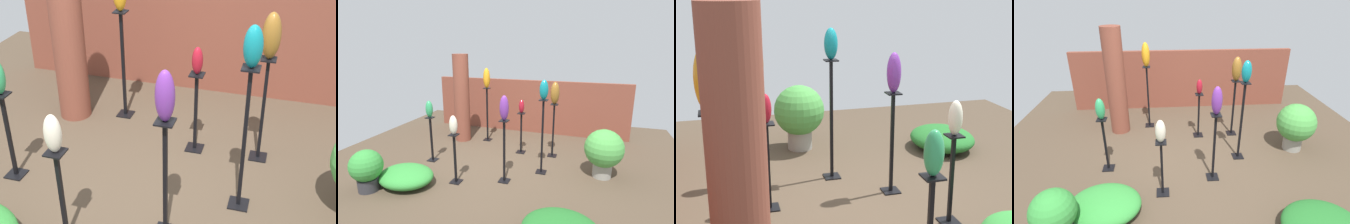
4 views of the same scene
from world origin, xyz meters
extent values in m
plane|color=#4C3D2D|center=(0.00, 0.00, 0.00)|extent=(8.00, 8.00, 0.00)
cylinder|color=brown|center=(-1.48, 1.33, 1.14)|extent=(0.41, 0.41, 2.29)
cube|color=black|center=(0.90, 0.10, 0.01)|extent=(0.20, 0.20, 0.01)
cube|color=black|center=(0.90, 0.10, 0.75)|extent=(0.04, 0.04, 1.50)
cube|color=black|center=(0.90, 0.10, 1.50)|extent=(0.16, 0.16, 0.02)
cube|color=black|center=(-1.52, -0.09, 0.99)|extent=(0.16, 0.16, 0.01)
cube|color=black|center=(0.99, 0.99, 0.01)|extent=(0.20, 0.20, 0.01)
cube|color=black|center=(0.99, 0.99, 0.62)|extent=(0.04, 0.04, 1.24)
cube|color=black|center=(0.99, 0.99, 1.23)|extent=(0.16, 0.16, 0.02)
cube|color=black|center=(0.30, -0.47, 0.01)|extent=(0.20, 0.20, 0.01)
cube|color=black|center=(0.30, -0.47, 0.60)|extent=(0.04, 0.04, 1.20)
cube|color=black|center=(0.30, -0.47, 1.19)|extent=(0.16, 0.16, 0.02)
cube|color=black|center=(-0.55, -0.78, 0.01)|extent=(0.20, 0.20, 0.01)
cube|color=black|center=(-0.55, -0.78, 0.47)|extent=(0.04, 0.04, 0.95)
cube|color=black|center=(-0.55, -0.78, 0.94)|extent=(0.16, 0.16, 0.01)
cube|color=black|center=(-0.84, 1.50, 0.71)|extent=(0.04, 0.04, 1.43)
cube|color=black|center=(-0.84, 1.50, 1.42)|extent=(0.16, 0.16, 0.02)
cube|color=black|center=(0.24, 0.96, 0.01)|extent=(0.20, 0.20, 0.01)
cube|color=black|center=(0.24, 0.96, 0.49)|extent=(0.04, 0.04, 0.98)
cube|color=black|center=(0.24, 0.96, 0.97)|extent=(0.16, 0.16, 0.01)
ellipsoid|color=#0F727A|center=(0.90, 0.10, 1.69)|extent=(0.17, 0.16, 0.38)
ellipsoid|color=#2D9356|center=(-1.52, -0.09, 1.18)|extent=(0.15, 0.15, 0.36)
ellipsoid|color=brown|center=(0.99, 0.99, 1.48)|extent=(0.19, 0.20, 0.49)
ellipsoid|color=#6B2D8C|center=(0.30, -0.47, 1.43)|extent=(0.16, 0.16, 0.45)
ellipsoid|color=beige|center=(-0.55, -0.78, 1.12)|extent=(0.15, 0.13, 0.35)
ellipsoid|color=orange|center=(-0.84, 1.50, 1.68)|extent=(0.17, 0.19, 0.51)
ellipsoid|color=maroon|center=(0.24, 0.96, 1.13)|extent=(0.12, 0.12, 0.31)
cylinder|color=gray|center=(2.06, 0.30, 0.14)|extent=(0.36, 0.36, 0.28)
sphere|color=#479942|center=(2.06, 0.30, 0.59)|extent=(0.73, 0.73, 0.73)
ellipsoid|color=#236B28|center=(1.50, -1.73, 0.16)|extent=(1.05, 0.91, 0.32)
camera|label=1|loc=(1.23, -3.58, 3.12)|focal=50.00mm
camera|label=2|loc=(1.74, -4.72, 2.51)|focal=28.00mm
camera|label=3|loc=(-4.45, 1.40, 2.39)|focal=50.00mm
camera|label=4|loc=(-0.49, -4.00, 2.94)|focal=28.00mm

